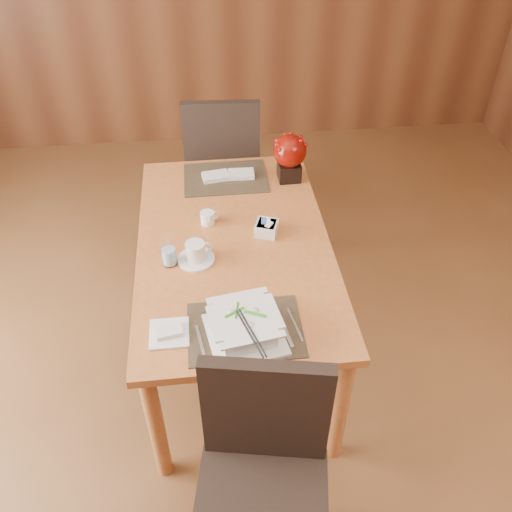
{
  "coord_description": "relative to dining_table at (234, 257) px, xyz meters",
  "views": [
    {
      "loc": [
        -0.12,
        -1.36,
        2.37
      ],
      "look_at": [
        0.08,
        0.35,
        0.87
      ],
      "focal_mm": 38.0,
      "sensor_mm": 36.0,
      "label": 1
    }
  ],
  "objects": [
    {
      "name": "far_chair",
      "position": [
        0.01,
        1.04,
        -0.08
      ],
      "size": [
        0.5,
        0.51,
        1.02
      ],
      "rotation": [
        0.0,
        0.0,
        3.08
      ],
      "color": "black",
      "rests_on": "ground"
    },
    {
      "name": "coffee_cup",
      "position": [
        -0.18,
        -0.11,
        0.14
      ],
      "size": [
        0.17,
        0.17,
        0.1
      ],
      "rotation": [
        0.0,
        0.0,
        0.27
      ],
      "color": "silver",
      "rests_on": "dining_table"
    },
    {
      "name": "berry_decor",
      "position": [
        0.34,
        0.51,
        0.24
      ],
      "size": [
        0.18,
        0.18,
        0.26
      ],
      "rotation": [
        0.0,
        0.0,
        0.02
      ],
      "color": "black",
      "rests_on": "dining_table"
    },
    {
      "name": "creamer_jug",
      "position": [
        -0.11,
        0.16,
        0.13
      ],
      "size": [
        0.11,
        0.11,
        0.06
      ],
      "primitive_type": null,
      "rotation": [
        0.0,
        0.0,
        0.31
      ],
      "color": "silver",
      "rests_on": "dining_table"
    },
    {
      "name": "water_glass",
      "position": [
        -0.3,
        -0.12,
        0.17
      ],
      "size": [
        0.07,
        0.07,
        0.15
      ],
      "primitive_type": "cylinder",
      "rotation": [
        0.0,
        0.0,
        0.09
      ],
      "color": "white",
      "rests_on": "dining_table"
    },
    {
      "name": "bread_plate",
      "position": [
        -0.3,
        -0.54,
        0.1
      ],
      "size": [
        0.15,
        0.15,
        0.01
      ],
      "primitive_type": "cube",
      "rotation": [
        0.0,
        0.0,
        0.0
      ],
      "color": "silver",
      "rests_on": "dining_table"
    },
    {
      "name": "near_chair",
      "position": [
        0.01,
        -1.04,
        -0.09
      ],
      "size": [
        0.54,
        0.55,
        1.0
      ],
      "rotation": [
        0.0,
        0.0,
        -0.19
      ],
      "color": "black",
      "rests_on": "ground"
    },
    {
      "name": "sugar_caddy",
      "position": [
        0.16,
        0.05,
        0.13
      ],
      "size": [
        0.13,
        0.13,
        0.06
      ],
      "primitive_type": "cube",
      "rotation": [
        0.0,
        0.0,
        -0.34
      ],
      "color": "silver",
      "rests_on": "dining_table"
    },
    {
      "name": "placemat_near",
      "position": [
        0.0,
        -0.55,
        0.1
      ],
      "size": [
        0.45,
        0.33,
        0.01
      ],
      "primitive_type": "cube",
      "color": "black",
      "rests_on": "dining_table"
    },
    {
      "name": "napkins_far",
      "position": [
        0.03,
        0.55,
        0.12
      ],
      "size": [
        0.28,
        0.11,
        0.02
      ],
      "primitive_type": null,
      "rotation": [
        0.0,
        0.0,
        0.04
      ],
      "color": "silver",
      "rests_on": "dining_table"
    },
    {
      "name": "soup_setting",
      "position": [
        -0.0,
        -0.58,
        0.15
      ],
      "size": [
        0.33,
        0.33,
        0.12
      ],
      "rotation": [
        0.0,
        0.0,
        0.16
      ],
      "color": "silver",
      "rests_on": "dining_table"
    },
    {
      "name": "ground",
      "position": [
        0.0,
        -0.6,
        -0.65
      ],
      "size": [
        6.0,
        6.0,
        0.0
      ],
      "primitive_type": "plane",
      "color": "brown",
      "rests_on": "ground"
    },
    {
      "name": "dining_table",
      "position": [
        0.0,
        0.0,
        0.0
      ],
      "size": [
        0.9,
        1.5,
        0.75
      ],
      "color": "#B86733",
      "rests_on": "ground"
    },
    {
      "name": "placemat_far",
      "position": [
        0.0,
        0.55,
        0.1
      ],
      "size": [
        0.45,
        0.33,
        0.01
      ],
      "primitive_type": "cube",
      "color": "black",
      "rests_on": "dining_table"
    }
  ]
}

